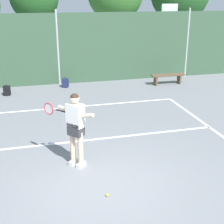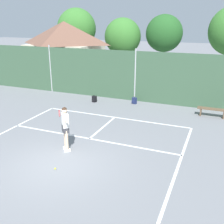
{
  "view_description": "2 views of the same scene",
  "coord_description": "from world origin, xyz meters",
  "views": [
    {
      "loc": [
        -1.24,
        -5.8,
        3.95
      ],
      "look_at": [
        0.94,
        2.69,
        0.73
      ],
      "focal_mm": 50.9,
      "sensor_mm": 36.0,
      "label": 1
    },
    {
      "loc": [
        5.16,
        -7.26,
        5.06
      ],
      "look_at": [
        1.22,
        2.18,
        1.53
      ],
      "focal_mm": 42.76,
      "sensor_mm": 36.0,
      "label": 2
    }
  ],
  "objects": [
    {
      "name": "ground_plane",
      "position": [
        0.0,
        0.0,
        0.0
      ],
      "size": [
        120.0,
        120.0,
        0.0
      ],
      "primitive_type": "plane",
      "color": "slate"
    },
    {
      "name": "clubhouse_building",
      "position": [
        -7.92,
        13.33,
        2.58
      ],
      "size": [
        6.22,
        4.97,
        4.98
      ],
      "color": "beige",
      "rests_on": "ground"
    },
    {
      "name": "courtside_bench",
      "position": [
        4.92,
        7.65,
        0.36
      ],
      "size": [
        1.6,
        0.36,
        0.48
      ],
      "color": "brown",
      "rests_on": "ground"
    },
    {
      "name": "chainlink_fence",
      "position": [
        -0.0,
        9.0,
        1.62
      ],
      "size": [
        26.09,
        0.09,
        3.39
      ],
      "color": "#38563D",
      "rests_on": "ground"
    },
    {
      "name": "tennis_player",
      "position": [
        -0.36,
        1.12,
        1.11
      ],
      "size": [
        1.08,
        1.03,
        1.85
      ],
      "color": "silver",
      "rests_on": "ground"
    },
    {
      "name": "court_markings",
      "position": [
        0.0,
        0.65,
        0.0
      ],
      "size": [
        8.3,
        11.1,
        0.01
      ],
      "color": "white",
      "rests_on": "ground"
    },
    {
      "name": "backpack_navy",
      "position": [
        0.19,
        8.35,
        0.19
      ],
      "size": [
        0.32,
        0.31,
        0.46
      ],
      "color": "navy",
      "rests_on": "ground"
    },
    {
      "name": "tennis_ball",
      "position": [
        0.06,
        -0.34,
        0.03
      ],
      "size": [
        0.07,
        0.07,
        0.07
      ],
      "primitive_type": "sphere",
      "color": "#CCE033",
      "rests_on": "ground"
    },
    {
      "name": "backpack_black",
      "position": [
        -2.33,
        7.7,
        0.19
      ],
      "size": [
        0.3,
        0.27,
        0.46
      ],
      "color": "black",
      "rests_on": "ground"
    },
    {
      "name": "treeline_backdrop",
      "position": [
        1.67,
        19.92,
        4.02
      ],
      "size": [
        26.31,
        4.45,
        6.68
      ],
      "color": "brown",
      "rests_on": "ground"
    }
  ]
}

